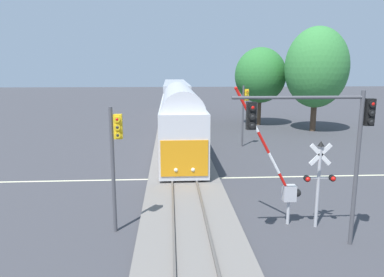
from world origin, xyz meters
name	(u,v)px	position (x,y,z in m)	size (l,w,h in m)	color
ground_plane	(184,179)	(0.00, 0.00, 0.00)	(220.00, 220.00, 0.00)	#3D3D42
road_centre_stripe	(184,179)	(0.00, 0.00, 0.00)	(44.00, 0.20, 0.01)	beige
railway_track	(184,177)	(0.00, 0.00, 0.10)	(4.40, 80.00, 0.32)	slate
commuter_train	(177,106)	(0.00, 17.39, 2.78)	(3.04, 40.71, 5.16)	silver
crossing_gate_near	(284,181)	(4.11, -6.97, 1.99)	(3.07, 0.40, 6.09)	#B7B7BC
crossing_signal_mast	(319,175)	(5.51, -7.35, 2.35)	(1.36, 0.44, 3.84)	#B2B2B7
traffic_signal_far_side	(245,106)	(5.69, 9.24, 3.58)	(0.53, 0.38, 5.33)	#4C4C51
traffic_signal_median	(115,150)	(-3.04, -7.26, 3.57)	(0.53, 0.38, 5.32)	#4C4C51
traffic_signal_near_right	(324,130)	(4.87, -8.99, 4.59)	(5.29, 0.38, 6.05)	#4C4C51
maple_right_background	(316,68)	(14.88, 16.69, 6.85)	(6.67, 6.67, 11.15)	#4C3828
oak_far_right	(260,75)	(9.99, 21.28, 5.94)	(6.06, 6.06, 9.22)	#4C3828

